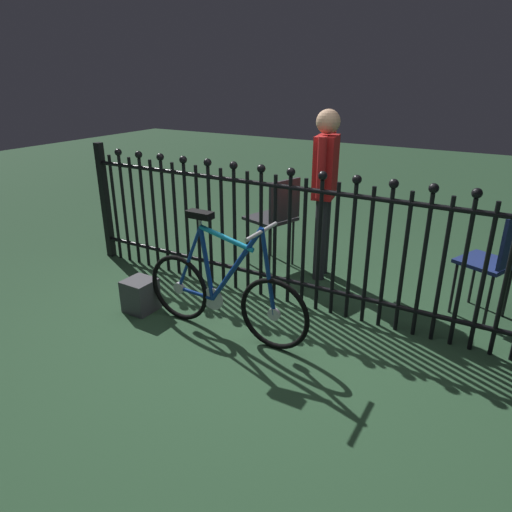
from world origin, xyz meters
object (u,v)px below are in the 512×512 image
chair_navy (497,256)px  display_crate (140,295)px  bicycle (223,292)px  person_visitor (325,182)px  chair_charcoal (276,213)px

chair_navy → display_crate: bearing=-152.4°
bicycle → person_visitor: size_ratio=0.89×
chair_navy → display_crate: (-2.51, -1.31, -0.40)m
display_crate → person_visitor: bearing=54.4°
chair_navy → person_visitor: bearing=176.0°
person_visitor → chair_charcoal: bearing=-177.7°
bicycle → display_crate: size_ratio=5.12×
chair_charcoal → person_visitor: size_ratio=0.58×
chair_charcoal → person_visitor: 0.61m
chair_charcoal → display_crate: (-0.53, -1.40, -0.43)m
chair_navy → display_crate: size_ratio=3.27×
chair_navy → person_visitor: 1.55m
person_visitor → chair_navy: bearing=-4.0°
person_visitor → display_crate: (-1.02, -1.42, -0.79)m
chair_charcoal → person_visitor: bearing=2.3°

